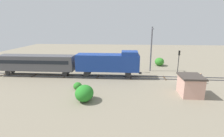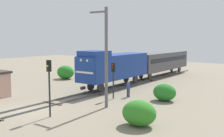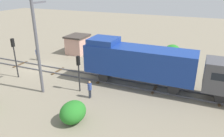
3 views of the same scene
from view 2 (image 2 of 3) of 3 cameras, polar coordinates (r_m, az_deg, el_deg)
ground_plane at (r=25.53m, az=-17.09°, el=-8.12°), size 107.64×107.64×0.00m
railway_track at (r=25.51m, az=-17.09°, el=-7.96°), size 2.40×71.76×0.16m
locomotive at (r=34.25m, az=0.32°, el=0.54°), size 2.90×11.60×4.60m
passenger_car_leading at (r=45.72m, az=10.13°, el=1.61°), size 2.84×14.00×3.66m
traffic_signal_near at (r=22.40m, az=-12.66°, el=-1.86°), size 0.32×0.34×4.51m
traffic_signal_mid at (r=28.44m, az=0.26°, el=-1.08°), size 0.32×0.34×3.67m
worker_by_signal at (r=29.55m, az=3.33°, el=-3.90°), size 0.38×0.38×1.70m
catenary_mast at (r=24.70m, az=-1.28°, el=2.71°), size 1.94×0.28×8.88m
bush_near at (r=20.23m, az=5.53°, el=-9.00°), size 2.53×2.07×1.84m
bush_mid at (r=28.29m, az=10.62°, el=-4.78°), size 2.32×1.90×1.69m
bush_far at (r=42.77m, az=-9.43°, el=-0.75°), size 2.77×2.27×2.01m
bush_back at (r=41.66m, az=-3.86°, el=-1.52°), size 1.47×1.21×1.07m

